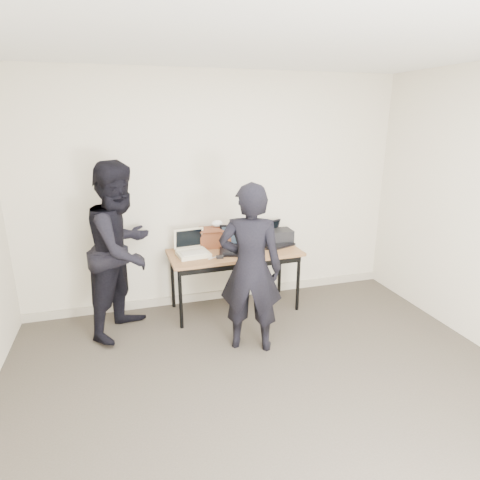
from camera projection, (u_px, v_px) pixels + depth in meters
name	position (u px, v px, depth m)	size (l,w,h in m)	color
room	(295.00, 253.00, 2.62)	(4.60, 4.60, 2.80)	#443D34
desk	(235.00, 256.00, 4.60)	(1.52, 0.69, 0.72)	brown
laptop_beige	(192.00, 250.00, 4.47)	(0.38, 0.37, 0.28)	beige
laptop_center	(236.00, 246.00, 4.59)	(0.46, 0.45, 0.29)	black
laptop_right	(273.00, 239.00, 4.84)	(0.48, 0.47, 0.27)	black
leather_satchel	(215.00, 237.00, 4.71)	(0.37, 0.20, 0.25)	brown
tissue	(217.00, 224.00, 4.67)	(0.13, 0.10, 0.08)	white
equipment_box	(280.00, 236.00, 4.91)	(0.28, 0.23, 0.16)	black
power_brick	(220.00, 257.00, 4.37)	(0.08, 0.05, 0.03)	black
cables	(238.00, 252.00, 4.57)	(1.16, 0.32, 0.01)	silver
person_typist	(250.00, 269.00, 3.78)	(0.60, 0.40, 1.65)	black
person_observer	(122.00, 250.00, 4.09)	(0.88, 0.68, 1.81)	black
baseboard	(218.00, 295.00, 5.06)	(4.50, 0.03, 0.10)	#B6AC96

